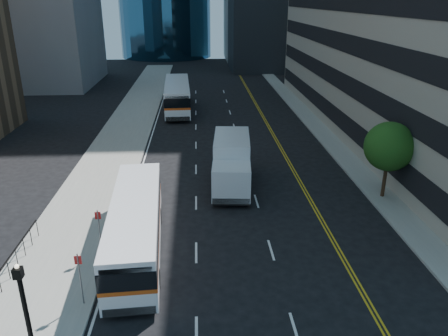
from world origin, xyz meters
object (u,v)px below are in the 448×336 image
object	(u,v)px
bus_rear	(177,95)
box_truck	(232,162)
lamp_post	(27,319)
bus_front	(136,225)
street_tree	(389,147)

from	to	relation	value
bus_rear	box_truck	world-z (taller)	box_truck
lamp_post	bus_front	world-z (taller)	lamp_post
bus_front	box_truck	size ratio (longest dim) A/B	1.52
street_tree	box_truck	size ratio (longest dim) A/B	0.69
bus_front	lamp_post	bearing A→B (deg)	-109.66
bus_rear	box_truck	size ratio (longest dim) A/B	1.74
street_tree	box_truck	world-z (taller)	street_tree
street_tree	lamp_post	xyz separation A→B (m)	(-18.00, -14.00, -0.92)
lamp_post	bus_front	bearing A→B (deg)	74.01
bus_front	bus_rear	xyz separation A→B (m)	(0.95, 31.15, 0.23)
bus_front	box_truck	distance (m)	9.92
lamp_post	box_truck	xyz separation A→B (m)	(8.03, 16.54, -0.91)
street_tree	lamp_post	size ratio (longest dim) A/B	1.12
bus_rear	lamp_post	bearing A→B (deg)	-97.11
box_truck	bus_rear	bearing A→B (deg)	106.31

